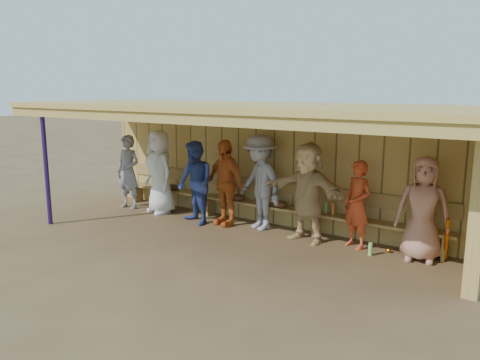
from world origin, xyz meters
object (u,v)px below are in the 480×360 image
at_px(player_a, 128,172).
at_px(player_c, 195,183).
at_px(player_e, 260,182).
at_px(player_d, 225,183).
at_px(player_f, 307,192).
at_px(bench, 261,199).
at_px(player_b, 160,172).
at_px(player_g, 357,205).
at_px(player_h, 423,209).

xyz_separation_m(player_a, player_c, (2.14, -0.12, 0.00)).
bearing_deg(player_e, player_c, -138.37).
distance_m(player_a, player_d, 2.69).
relative_size(player_f, bench, 0.24).
xyz_separation_m(player_e, bench, (-0.16, 0.31, -0.42)).
bearing_deg(player_a, player_b, 1.45).
relative_size(player_c, player_g, 1.11).
distance_m(player_e, player_f, 1.14).
bearing_deg(player_d, player_g, 17.80).
distance_m(player_b, player_f, 3.65).
relative_size(player_b, player_e, 0.99).
xyz_separation_m(player_g, bench, (-2.17, 0.31, -0.25)).
xyz_separation_m(player_e, player_f, (1.13, -0.17, -0.03)).
distance_m(player_e, bench, 0.54).
xyz_separation_m(player_a, bench, (3.27, 0.64, -0.34)).
bearing_deg(player_f, player_a, -166.13).
distance_m(player_b, bench, 2.45).
height_order(player_e, bench, player_e).
height_order(player_c, bench, player_c).
bearing_deg(player_h, player_a, 172.70).
xyz_separation_m(player_c, player_e, (1.29, 0.45, 0.08)).
height_order(player_a, player_f, player_f).
xyz_separation_m(player_a, player_b, (0.91, 0.11, 0.08)).
bearing_deg(player_g, player_h, 24.66).
xyz_separation_m(player_b, player_f, (3.65, 0.06, -0.02)).
distance_m(player_d, player_f, 1.87).
relative_size(player_g, player_h, 0.90).
bearing_deg(player_c, player_f, 27.20).
bearing_deg(player_d, player_c, -137.54).
height_order(player_a, player_h, player_a).
bearing_deg(player_a, player_e, 0.16).
xyz_separation_m(player_d, player_f, (1.87, -0.01, 0.03)).
bearing_deg(player_d, player_h, 16.85).
xyz_separation_m(player_a, player_g, (5.44, 0.34, -0.09)).
relative_size(player_b, player_g, 1.21).
bearing_deg(player_g, player_e, -155.34).
xyz_separation_m(player_d, player_h, (3.85, 0.16, -0.02)).
xyz_separation_m(player_c, player_f, (2.42, 0.29, 0.06)).
bearing_deg(player_b, player_f, 17.66).
xyz_separation_m(player_a, player_e, (3.43, 0.34, 0.08)).
distance_m(player_a, player_e, 3.45).
bearing_deg(bench, player_d, -141.25).
height_order(player_d, player_f, player_f).
bearing_deg(player_g, bench, -163.34).
relative_size(player_d, player_f, 0.96).
height_order(player_a, player_d, player_d).
relative_size(player_a, player_b, 0.92).
xyz_separation_m(player_b, player_c, (1.23, -0.23, -0.08)).
bearing_deg(player_c, player_d, 48.42).
distance_m(player_f, player_g, 0.91).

